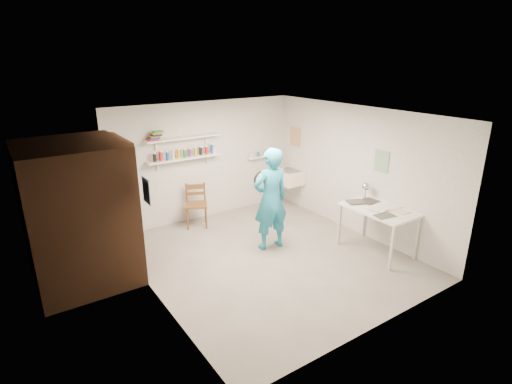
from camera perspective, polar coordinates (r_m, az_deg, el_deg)
floor at (r=6.87m, az=1.90°, el=-9.30°), size 4.00×4.50×0.02m
ceiling at (r=6.11m, az=2.14°, el=11.12°), size 4.00×4.50×0.02m
wall_back at (r=8.25m, az=-7.29°, el=4.46°), size 4.00×0.02×2.40m
wall_front at (r=4.88m, az=17.92°, el=-6.74°), size 4.00×0.02×2.40m
wall_left at (r=5.52m, az=-15.15°, el=-3.44°), size 0.02×4.50×2.40m
wall_right at (r=7.70m, az=14.22°, el=2.98°), size 0.02×4.50×2.40m
doorway_recess at (r=6.54m, az=-17.94°, el=-2.06°), size 0.02×0.90×2.00m
corridor_box at (r=6.38m, az=-24.06°, el=-2.84°), size 1.40×1.50×2.10m
door_lintel at (r=6.26m, az=-18.73°, el=6.99°), size 0.06×1.05×0.10m
door_jamb_near at (r=6.09m, az=-16.38°, el=-3.44°), size 0.06×0.10×2.00m
door_jamb_far at (r=7.00m, az=-18.98°, el=-0.79°), size 0.06×0.10×2.00m
shelf_lower at (r=7.89m, az=-10.14°, el=4.78°), size 1.50×0.22×0.03m
shelf_upper at (r=7.80m, az=-10.31°, el=7.63°), size 1.50×0.22×0.03m
ledge_shelf at (r=8.86m, az=0.81°, el=5.10°), size 0.70×0.14×0.03m
poster_left at (r=5.45m, az=-15.42°, el=0.18°), size 0.01×0.28×0.36m
poster_right_a at (r=8.86m, az=5.63°, el=7.86°), size 0.01×0.34×0.42m
poster_right_b at (r=7.27m, az=17.50°, el=4.20°), size 0.01×0.30×0.38m
belfast_sink at (r=8.84m, az=4.67°, el=2.18°), size 0.48×0.60×0.30m
man at (r=6.84m, az=2.09°, el=-1.05°), size 0.69×0.49×1.81m
wall_clock at (r=6.90m, az=0.92°, el=1.79°), size 0.33×0.06×0.32m
wooden_chair at (r=7.95m, az=-8.54°, el=-1.82°), size 0.55×0.54×0.90m
work_table at (r=7.17m, az=16.87°, el=-5.25°), size 0.72×1.21×0.80m
desk_lamp at (r=7.38m, az=15.45°, el=0.77°), size 0.15×0.15×0.15m
spray_cans at (r=7.87m, az=-10.18°, el=5.49°), size 1.34×0.06×0.17m
book_stack at (r=7.58m, az=-14.17°, el=7.80°), size 0.28×0.14×0.17m
ledge_pots at (r=8.85m, az=0.81°, el=5.48°), size 0.48×0.07×0.09m
papers at (r=7.01m, az=17.19°, el=-2.14°), size 0.30×0.22×0.03m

